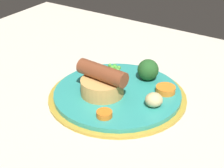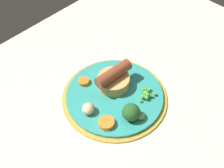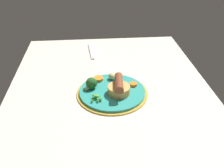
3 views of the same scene
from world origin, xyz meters
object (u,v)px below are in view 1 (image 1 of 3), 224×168
sausage_pudding (102,83)px  dinner_plate (119,96)px  carrot_slice_0 (104,114)px  broccoli_floret_near (148,70)px  pea_pile (113,69)px  potato_chunk_0 (154,100)px  carrot_slice_1 (166,89)px

sausage_pudding → dinner_plate: bearing=-130.1°
dinner_plate → sausage_pudding: sausage_pudding is taller
dinner_plate → carrot_slice_0: size_ratio=9.59×
broccoli_floret_near → carrot_slice_0: size_ratio=1.81×
pea_pile → potato_chunk_0: potato_chunk_0 is taller
pea_pile → potato_chunk_0: 15.13cm
dinner_plate → broccoli_floret_near: 8.65cm
pea_pile → sausage_pudding: bearing=-70.9°
potato_chunk_0 → dinner_plate: bearing=174.1°
dinner_plate → carrot_slice_0: carrot_slice_0 is taller
dinner_plate → sausage_pudding: bearing=-134.2°
dinner_plate → potato_chunk_0: bearing=-5.9°
sausage_pudding → carrot_slice_1: bearing=-140.1°
dinner_plate → broccoli_floret_near: broccoli_floret_near is taller
broccoli_floret_near → carrot_slice_1: broccoli_floret_near is taller
carrot_slice_1 → sausage_pudding: bearing=-144.2°
carrot_slice_0 → broccoli_floret_near: bearing=91.0°
sausage_pudding → pea_pile: 9.18cm
broccoli_floret_near → carrot_slice_1: bearing=23.6°
potato_chunk_0 → carrot_slice_0: bearing=-126.0°
pea_pile → carrot_slice_1: pea_pile is taller
sausage_pudding → carrot_slice_0: size_ratio=3.72×
carrot_slice_0 → dinner_plate: bearing=106.1°
broccoli_floret_near → carrot_slice_0: (0.29, -16.46, -1.58)cm
pea_pile → potato_chunk_0: bearing=-27.8°
pea_pile → carrot_slice_1: size_ratio=1.36×
carrot_slice_0 → carrot_slice_1: bearing=68.7°
sausage_pudding → potato_chunk_0: 10.59cm
pea_pile → carrot_slice_1: (12.98, -1.34, -0.34)cm
dinner_plate → carrot_slice_0: 9.09cm
dinner_plate → potato_chunk_0: potato_chunk_0 is taller
pea_pile → broccoli_floret_near: (7.42, 1.60, 1.15)cm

